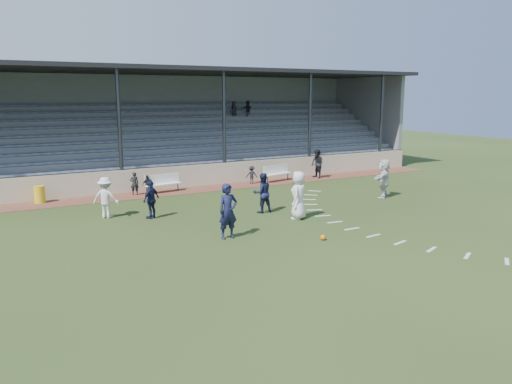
{
  "coord_description": "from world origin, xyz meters",
  "views": [
    {
      "loc": [
        -9.45,
        -14.46,
        5.1
      ],
      "look_at": [
        0.0,
        2.5,
        1.3
      ],
      "focal_mm": 35.0,
      "sensor_mm": 36.0,
      "label": 1
    }
  ],
  "objects_px": {
    "trash_bin": "(40,194)",
    "player_white_lead": "(299,195)",
    "bench_right": "(277,172)",
    "bench_left": "(163,182)",
    "football": "(323,237)",
    "player_navy_lead": "(228,211)",
    "official": "(317,164)"
  },
  "relations": [
    {
      "from": "bench_left",
      "to": "bench_right",
      "type": "xyz_separation_m",
      "value": [
        7.09,
        0.02,
        0.0
      ]
    },
    {
      "from": "player_navy_lead",
      "to": "bench_left",
      "type": "bearing_deg",
      "value": 83.89
    },
    {
      "from": "bench_left",
      "to": "player_navy_lead",
      "type": "height_order",
      "value": "player_navy_lead"
    },
    {
      "from": "football",
      "to": "player_navy_lead",
      "type": "xyz_separation_m",
      "value": [
        -2.84,
        1.87,
        0.9
      ]
    },
    {
      "from": "trash_bin",
      "to": "player_white_lead",
      "type": "bearing_deg",
      "value": -43.32
    },
    {
      "from": "official",
      "to": "bench_left",
      "type": "bearing_deg",
      "value": -93.2
    },
    {
      "from": "trash_bin",
      "to": "football",
      "type": "height_order",
      "value": "trash_bin"
    },
    {
      "from": "bench_left",
      "to": "trash_bin",
      "type": "height_order",
      "value": "bench_left"
    },
    {
      "from": "bench_right",
      "to": "player_navy_lead",
      "type": "xyz_separation_m",
      "value": [
        -7.84,
        -9.47,
        0.42
      ]
    },
    {
      "from": "official",
      "to": "player_white_lead",
      "type": "bearing_deg",
      "value": -41.79
    },
    {
      "from": "trash_bin",
      "to": "official",
      "type": "relative_size",
      "value": 0.46
    },
    {
      "from": "bench_right",
      "to": "trash_bin",
      "type": "relative_size",
      "value": 2.51
    },
    {
      "from": "trash_bin",
      "to": "player_navy_lead",
      "type": "bearing_deg",
      "value": -61.66
    },
    {
      "from": "player_navy_lead",
      "to": "official",
      "type": "distance_m",
      "value": 14.0
    },
    {
      "from": "trash_bin",
      "to": "official",
      "type": "height_order",
      "value": "official"
    },
    {
      "from": "trash_bin",
      "to": "player_white_lead",
      "type": "height_order",
      "value": "player_white_lead"
    },
    {
      "from": "player_navy_lead",
      "to": "official",
      "type": "height_order",
      "value": "player_navy_lead"
    },
    {
      "from": "bench_right",
      "to": "bench_left",
      "type": "bearing_deg",
      "value": 166.83
    },
    {
      "from": "player_navy_lead",
      "to": "official",
      "type": "bearing_deg",
      "value": 39.35
    },
    {
      "from": "player_white_lead",
      "to": "bench_right",
      "type": "bearing_deg",
      "value": -158.36
    },
    {
      "from": "bench_right",
      "to": "trash_bin",
      "type": "bearing_deg",
      "value": 165.49
    },
    {
      "from": "bench_right",
      "to": "player_white_lead",
      "type": "relative_size",
      "value": 1.02
    },
    {
      "from": "bench_right",
      "to": "football",
      "type": "relative_size",
      "value": 10.03
    },
    {
      "from": "football",
      "to": "player_white_lead",
      "type": "bearing_deg",
      "value": 72.11
    },
    {
      "from": "football",
      "to": "player_navy_lead",
      "type": "bearing_deg",
      "value": 146.63
    },
    {
      "from": "player_white_lead",
      "to": "bench_left",
      "type": "bearing_deg",
      "value": -112.14
    },
    {
      "from": "football",
      "to": "official",
      "type": "height_order",
      "value": "official"
    },
    {
      "from": "trash_bin",
      "to": "player_navy_lead",
      "type": "height_order",
      "value": "player_navy_lead"
    },
    {
      "from": "trash_bin",
      "to": "player_navy_lead",
      "type": "distance_m",
      "value": 11.08
    },
    {
      "from": "player_white_lead",
      "to": "official",
      "type": "bearing_deg",
      "value": -172.74
    },
    {
      "from": "bench_left",
      "to": "official",
      "type": "bearing_deg",
      "value": -10.44
    },
    {
      "from": "trash_bin",
      "to": "football",
      "type": "distance_m",
      "value": 14.15
    }
  ]
}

